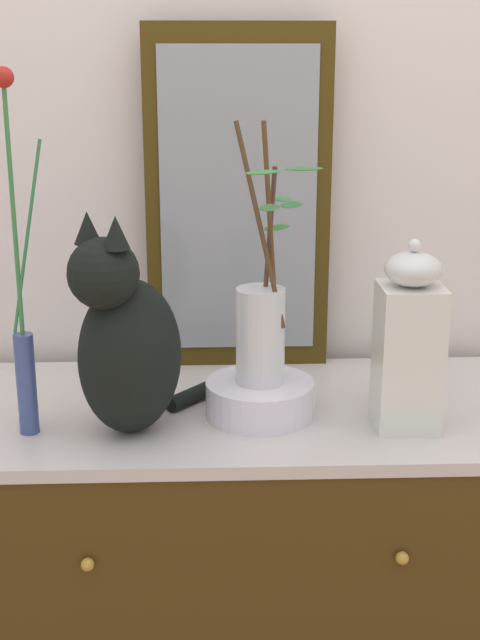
# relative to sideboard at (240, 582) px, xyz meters

# --- Properties ---
(wall_back) EXTENTS (4.40, 0.08, 2.60)m
(wall_back) POSITION_rel_sideboard_xyz_m (0.00, 0.35, 0.89)
(wall_back) COLOR silver
(wall_back) RESTS_ON ground_plane
(sideboard) EXTENTS (1.26, 0.57, 0.82)m
(sideboard) POSITION_rel_sideboard_xyz_m (0.00, 0.00, 0.00)
(sideboard) COLOR #443010
(sideboard) RESTS_ON ground_plane
(mirror_leaning) EXTENTS (0.40, 0.03, 0.74)m
(mirror_leaning) POSITION_rel_sideboard_xyz_m (0.01, 0.25, 0.78)
(mirror_leaning) COLOR #40300B
(mirror_leaning) RESTS_ON sideboard
(cat_sitting) EXTENTS (0.33, 0.36, 0.42)m
(cat_sitting) POSITION_rel_sideboard_xyz_m (-0.21, -0.12, 0.58)
(cat_sitting) COLOR black
(cat_sitting) RESTS_ON sideboard
(vase_slim_green) EXTENTS (0.07, 0.04, 0.66)m
(vase_slim_green) POSITION_rel_sideboard_xyz_m (-0.40, -0.11, 0.61)
(vase_slim_green) COLOR #374D88
(vase_slim_green) RESTS_ON sideboard
(bowl_porcelain) EXTENTS (0.21, 0.21, 0.07)m
(bowl_porcelain) POSITION_rel_sideboard_xyz_m (0.04, -0.05, 0.44)
(bowl_porcelain) COLOR silver
(bowl_porcelain) RESTS_ON sideboard
(vase_glass_clear) EXTENTS (0.16, 0.21, 0.50)m
(vase_glass_clear) POSITION_rel_sideboard_xyz_m (0.04, -0.05, 0.59)
(vase_glass_clear) COLOR silver
(vase_glass_clear) RESTS_ON bowl_porcelain
(jar_lidded_porcelain) EXTENTS (0.12, 0.12, 0.36)m
(jar_lidded_porcelain) POSITION_rel_sideboard_xyz_m (0.31, -0.11, 0.57)
(jar_lidded_porcelain) COLOR silver
(jar_lidded_porcelain) RESTS_ON sideboard
(candle_pillar) EXTENTS (0.04, 0.04, 0.14)m
(candle_pillar) POSITION_rel_sideboard_xyz_m (0.30, 0.03, 0.47)
(candle_pillar) COLOR silver
(candle_pillar) RESTS_ON sideboard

